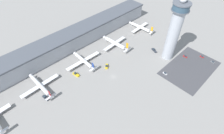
# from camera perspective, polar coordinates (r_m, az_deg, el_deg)

# --- Properties ---
(ground_plane) EXTENTS (1000.00, 1000.00, 0.00)m
(ground_plane) POSITION_cam_1_polar(r_m,az_deg,el_deg) (176.14, 0.44, -3.17)
(ground_plane) COLOR gray
(terminal_building) EXTENTS (231.95, 25.00, 19.29)m
(terminal_building) POSITION_cam_1_polar(r_m,az_deg,el_deg) (212.71, -13.01, 8.80)
(terminal_building) COLOR #A3A8B2
(terminal_building) RESTS_ON ground
(control_tower) EXTENTS (16.81, 16.81, 69.53)m
(control_tower) POSITION_cam_1_polar(r_m,az_deg,el_deg) (187.58, 19.70, 11.23)
(control_tower) COLOR #ADB2BC
(control_tower) RESTS_ON ground
(parking_lot_surface) EXTENTS (64.00, 40.00, 0.01)m
(parking_lot_surface) POSITION_cam_1_polar(r_m,az_deg,el_deg) (202.18, 24.10, -0.33)
(parking_lot_surface) COLOR #424247
(parking_lot_surface) RESTS_ON ground
(airplane_gate_bravo) EXTENTS (38.38, 38.00, 11.70)m
(airplane_gate_bravo) POSITION_cam_1_polar(r_m,az_deg,el_deg) (176.51, -22.33, -5.67)
(airplane_gate_bravo) COLOR silver
(airplane_gate_bravo) RESTS_ON ground
(airplane_gate_charlie) EXTENTS (41.79, 34.99, 11.85)m
(airplane_gate_charlie) POSITION_cam_1_polar(r_m,az_deg,el_deg) (189.28, -9.22, 2.03)
(airplane_gate_charlie) COLOR white
(airplane_gate_charlie) RESTS_ON ground
(airplane_gate_delta) EXTENTS (35.40, 38.19, 13.49)m
(airplane_gate_delta) POSITION_cam_1_polar(r_m,az_deg,el_deg) (210.08, 1.08, 7.75)
(airplane_gate_delta) COLOR silver
(airplane_gate_delta) RESTS_ON ground
(airplane_gate_echo) EXTENTS (32.13, 37.42, 11.70)m
(airplane_gate_echo) POSITION_cam_1_polar(r_m,az_deg,el_deg) (243.30, 9.28, 12.68)
(airplane_gate_echo) COLOR white
(airplane_gate_echo) RESTS_ON ground
(service_truck_catering) EXTENTS (6.72, 6.51, 2.97)m
(service_truck_catering) POSITION_cam_1_polar(r_m,az_deg,el_deg) (185.01, -1.77, 0.20)
(service_truck_catering) COLOR black
(service_truck_catering) RESTS_ON ground
(service_truck_fuel) EXTENTS (3.86, 8.07, 3.03)m
(service_truck_fuel) POSITION_cam_1_polar(r_m,az_deg,el_deg) (180.53, -11.69, -2.38)
(service_truck_fuel) COLOR black
(service_truck_fuel) RESTS_ON ground
(service_truck_baggage) EXTENTS (3.26, 7.79, 3.05)m
(service_truck_baggage) POSITION_cam_1_polar(r_m,az_deg,el_deg) (169.52, -20.86, -9.35)
(service_truck_baggage) COLOR black
(service_truck_baggage) RESTS_ON ground
(service_truck_water) EXTENTS (4.96, 8.50, 2.45)m
(service_truck_water) POSITION_cam_1_polar(r_m,az_deg,el_deg) (211.15, 13.59, 5.32)
(service_truck_water) COLOR black
(service_truck_water) RESTS_ON ground
(car_maroon_suv) EXTENTS (2.01, 4.17, 1.35)m
(car_maroon_suv) POSITION_cam_1_polar(r_m,az_deg,el_deg) (221.72, 27.29, 3.01)
(car_maroon_suv) COLOR black
(car_maroon_suv) RESTS_ON ground
(car_white_wagon) EXTENTS (1.87, 4.24, 1.47)m
(car_white_wagon) POSITION_cam_1_polar(r_m,az_deg,el_deg) (220.07, 30.03, 1.43)
(car_white_wagon) COLOR black
(car_white_wagon) RESTS_ON ground
(car_red_hatchback) EXTENTS (1.95, 4.75, 1.56)m
(car_red_hatchback) POSITION_cam_1_polar(r_m,az_deg,el_deg) (213.99, 22.78, 3.20)
(car_red_hatchback) COLOR black
(car_red_hatchback) RESTS_ON ground
(car_blue_compact) EXTENTS (1.88, 4.70, 1.45)m
(car_blue_compact) POSITION_cam_1_polar(r_m,az_deg,el_deg) (186.55, 16.94, -2.00)
(car_blue_compact) COLOR black
(car_blue_compact) RESTS_ON ground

